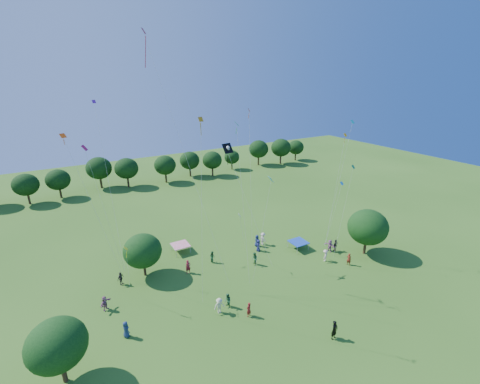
# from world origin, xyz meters

# --- Properties ---
(ground) EXTENTS (160.00, 160.00, 0.00)m
(ground) POSITION_xyz_m (0.00, 0.00, 0.00)
(ground) COLOR #3C6B1F
(near_tree_west) EXTENTS (4.37, 4.37, 5.59)m
(near_tree_west) POSITION_xyz_m (-18.32, 9.64, 3.62)
(near_tree_west) COLOR #422B19
(near_tree_west) RESTS_ON ground
(near_tree_north) EXTENTS (4.41, 4.41, 5.29)m
(near_tree_north) POSITION_xyz_m (-9.21, 20.71, 3.30)
(near_tree_north) COLOR #422B19
(near_tree_north) RESTS_ON ground
(near_tree_east) EXTENTS (5.14, 5.14, 6.21)m
(near_tree_east) POSITION_xyz_m (17.49, 10.91, 3.89)
(near_tree_east) COLOR #422B19
(near_tree_east) RESTS_ON ground
(treeline) EXTENTS (88.01, 8.77, 6.77)m
(treeline) POSITION_xyz_m (-1.73, 55.43, 4.09)
(treeline) COLOR #422B19
(treeline) RESTS_ON ground
(tent_red_stripe) EXTENTS (2.20, 2.20, 1.10)m
(tent_red_stripe) POSITION_xyz_m (-3.62, 23.71, 1.04)
(tent_red_stripe) COLOR red
(tent_red_stripe) RESTS_ON ground
(tent_blue) EXTENTS (2.20, 2.20, 1.10)m
(tent_blue) POSITION_xyz_m (10.62, 16.34, 1.04)
(tent_blue) COLOR #1A40AC
(tent_blue) RESTS_ON ground
(man_in_black) EXTENTS (0.78, 0.57, 1.89)m
(man_in_black) POSITION_xyz_m (2.96, 2.21, 0.95)
(man_in_black) COLOR black
(man_in_black) RESTS_ON ground
(crowd_person_0) EXTENTS (0.55, 0.89, 1.71)m
(crowd_person_0) POSITION_xyz_m (6.10, 19.78, 0.86)
(crowd_person_0) COLOR navy
(crowd_person_0) RESTS_ON ground
(crowd_person_1) EXTENTS (0.66, 0.44, 1.74)m
(crowd_person_1) POSITION_xyz_m (-4.59, 18.51, 0.87)
(crowd_person_1) COLOR maroon
(crowd_person_1) RESTS_ON ground
(crowd_person_2) EXTENTS (0.65, 0.93, 1.71)m
(crowd_person_2) POSITION_xyz_m (3.26, 15.98, 0.85)
(crowd_person_2) COLOR #2B6538
(crowd_person_2) RESTS_ON ground
(crowd_person_3) EXTENTS (0.63, 1.23, 1.83)m
(crowd_person_3) POSITION_xyz_m (7.08, 19.75, 0.91)
(crowd_person_3) COLOR beige
(crowd_person_3) RESTS_ON ground
(crowd_person_4) EXTENTS (1.06, 0.65, 1.69)m
(crowd_person_4) POSITION_xyz_m (14.60, 13.36, 0.85)
(crowd_person_4) COLOR #37322C
(crowd_person_4) RESTS_ON ground
(crowd_person_5) EXTENTS (1.45, 1.40, 1.59)m
(crowd_person_5) POSITION_xyz_m (-14.28, 16.67, 0.80)
(crowd_person_5) COLOR #8F5372
(crowd_person_5) RESTS_ON ground
(crowd_person_6) EXTENTS (0.92, 0.82, 1.65)m
(crowd_person_6) POSITION_xyz_m (5.57, 18.61, 0.83)
(crowd_person_6) COLOR navy
(crowd_person_6) RESTS_ON ground
(crowd_person_7) EXTENTS (0.55, 0.69, 1.61)m
(crowd_person_7) POSITION_xyz_m (13.51, 10.03, 0.80)
(crowd_person_7) COLOR maroon
(crowd_person_7) RESTS_ON ground
(crowd_person_8) EXTENTS (0.47, 0.81, 1.60)m
(crowd_person_8) POSITION_xyz_m (-3.37, 10.74, 0.80)
(crowd_person_8) COLOR #2B6639
(crowd_person_8) RESTS_ON ground
(crowd_person_9) EXTENTS (1.14, 0.93, 1.61)m
(crowd_person_9) POSITION_xyz_m (11.56, 12.18, 0.80)
(crowd_person_9) COLOR beige
(crowd_person_9) RESTS_ON ground
(crowd_person_10) EXTENTS (1.00, 0.94, 1.62)m
(crowd_person_10) POSITION_xyz_m (-12.05, 20.23, 0.81)
(crowd_person_10) COLOR #443C36
(crowd_person_10) RESTS_ON ground
(crowd_person_11) EXTENTS (0.94, 1.69, 1.72)m
(crowd_person_11) POSITION_xyz_m (13.84, 13.65, 0.86)
(crowd_person_11) COLOR #AB6496
(crowd_person_11) RESTS_ON ground
(crowd_person_12) EXTENTS (0.73, 0.92, 1.64)m
(crowd_person_12) POSITION_xyz_m (-13.22, 11.89, 0.82)
(crowd_person_12) COLOR navy
(crowd_person_12) RESTS_ON ground
(crowd_person_13) EXTENTS (0.69, 0.55, 1.59)m
(crowd_person_13) POSITION_xyz_m (-2.19, 8.54, 0.80)
(crowd_person_13) COLOR maroon
(crowd_person_13) RESTS_ON ground
(crowd_person_14) EXTENTS (0.56, 0.83, 1.55)m
(crowd_person_14) POSITION_xyz_m (-1.03, 19.24, 0.77)
(crowd_person_14) COLOR #296033
(crowd_person_14) RESTS_ON ground
(crowd_person_15) EXTENTS (1.14, 0.55, 1.71)m
(crowd_person_15) POSITION_xyz_m (-4.47, 10.44, 0.85)
(crowd_person_15) COLOR beige
(crowd_person_15) RESTS_ON ground
(pirate_kite) EXTENTS (3.41, 6.15, 13.88)m
(pirate_kite) POSITION_xyz_m (1.13, 18.48, 14.40)
(pirate_kite) COLOR black
(red_high_kite) EXTENTS (4.64, 9.36, 25.58)m
(red_high_kite) POSITION_xyz_m (-5.51, 19.96, 20.92)
(red_high_kite) COLOR red
(small_kite_0) EXTENTS (2.37, 1.09, 14.93)m
(small_kite_0) POSITION_xyz_m (-13.13, 20.44, 13.26)
(small_kite_0) COLOR #DC0C43
(small_kite_1) EXTENTS (1.55, 0.31, 14.77)m
(small_kite_1) POSITION_xyz_m (13.52, 13.15, 12.10)
(small_kite_1) COLOR #FFA30D
(small_kite_2) EXTENTS (0.39, 1.73, 5.63)m
(small_kite_2) POSITION_xyz_m (-11.69, 16.05, 5.90)
(small_kite_2) COLOR #DBE714
(small_kite_3) EXTENTS (2.19, 0.51, 11.43)m
(small_kite_3) POSITION_xyz_m (13.10, 11.05, 10.13)
(small_kite_3) COLOR #167A43
(small_kite_4) EXTENTS (1.10, 1.19, 9.02)m
(small_kite_4) POSITION_xyz_m (13.29, 12.65, 8.34)
(small_kite_4) COLOR #1685E0
(small_kite_5) EXTENTS (0.67, 9.22, 18.45)m
(small_kite_5) POSITION_xyz_m (-11.14, 26.75, 13.56)
(small_kite_5) COLOR purple
(small_kite_6) EXTENTS (2.23, 2.33, 5.78)m
(small_kite_6) POSITION_xyz_m (1.92, 17.19, 5.96)
(small_kite_6) COLOR silver
(small_kite_7) EXTENTS (2.16, 0.89, 16.28)m
(small_kite_7) POSITION_xyz_m (14.20, 13.15, 13.28)
(small_kite_7) COLOR #0B9FA9
(small_kite_8) EXTENTS (1.50, 3.36, 17.23)m
(small_kite_8) POSITION_xyz_m (6.04, 21.83, 14.07)
(small_kite_8) COLOR #F14C0E
(small_kite_9) EXTENTS (3.57, 5.02, 15.43)m
(small_kite_9) POSITION_xyz_m (-14.36, 24.40, 13.41)
(small_kite_9) COLOR #FF540D
(small_kite_10) EXTENTS (0.45, 1.13, 18.12)m
(small_kite_10) POSITION_xyz_m (-5.74, 10.65, 14.15)
(small_kite_10) COLOR orange
(small_kite_11) EXTENTS (0.67, 3.20, 16.99)m
(small_kite_11) POSITION_xyz_m (-0.25, 13.70, 14.72)
(small_kite_11) COLOR green
(small_kite_12) EXTENTS (0.98, 2.13, 12.44)m
(small_kite_12) POSITION_xyz_m (0.59, 9.88, 11.40)
(small_kite_12) COLOR #168ADD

